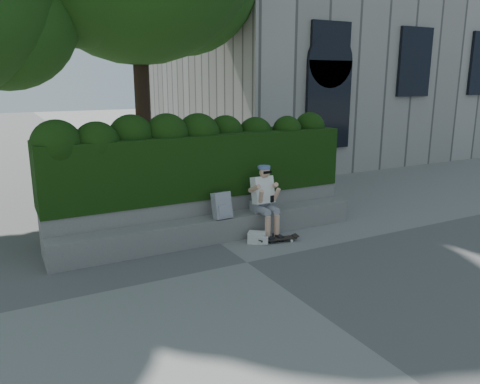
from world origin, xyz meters
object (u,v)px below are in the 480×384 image
person (264,198)px  backpack_plaid (222,205)px  skateboard (278,239)px  backpack_ground (257,238)px

person → backpack_plaid: person is taller
skateboard → backpack_ground: size_ratio=2.30×
backpack_plaid → backpack_ground: (0.53, -0.40, -0.59)m
backpack_ground → skateboard: bearing=16.4°
backpack_plaid → backpack_ground: size_ratio=1.54×
skateboard → backpack_plaid: backpack_plaid is taller
skateboard → backpack_plaid: (-0.89, 0.55, 0.63)m
person → skateboard: (0.03, -0.47, -0.69)m
backpack_plaid → backpack_ground: bearing=-41.4°
person → skateboard: 0.83m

